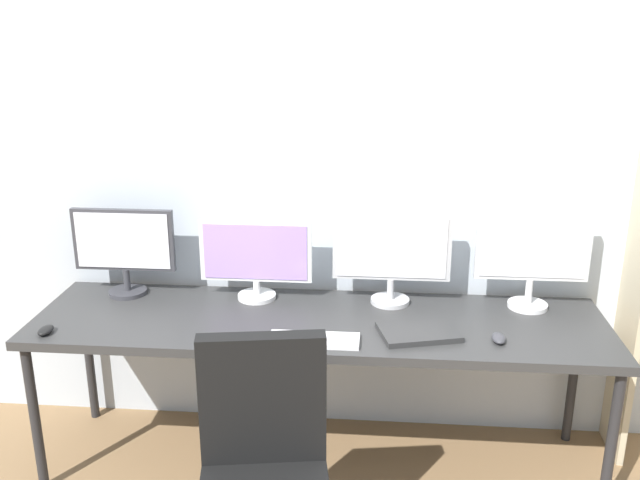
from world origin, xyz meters
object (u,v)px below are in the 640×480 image
(monitor_center_left, at_px, (256,256))
(mouse_left_side, at_px, (46,330))
(monitor_center_right, at_px, (392,253))
(mouse_right_side, at_px, (499,338))
(desk, at_px, (319,328))
(monitor_far_right, at_px, (533,251))
(monitor_far_left, at_px, (124,247))
(laptop_closed, at_px, (418,332))
(keyboard_main, at_px, (314,340))

(monitor_center_left, distance_m, mouse_left_side, 0.96)
(monitor_center_right, bearing_deg, mouse_right_side, -40.33)
(desk, bearing_deg, monitor_far_right, 12.70)
(desk, height_order, monitor_far_left, monitor_far_left)
(monitor_center_right, height_order, laptop_closed, monitor_center_right)
(desk, xyz_separation_m, keyboard_main, (0.00, -0.23, 0.06))
(mouse_left_side, bearing_deg, desk, 12.31)
(keyboard_main, relative_size, mouse_right_side, 3.86)
(mouse_right_side, bearing_deg, mouse_left_side, -177.38)
(monitor_center_left, bearing_deg, monitor_far_right, 0.00)
(monitor_center_left, height_order, laptop_closed, monitor_center_left)
(desk, distance_m, monitor_center_left, 0.46)
(desk, relative_size, monitor_far_right, 5.01)
(desk, bearing_deg, monitor_far_left, 167.31)
(keyboard_main, bearing_deg, mouse_right_side, 5.23)
(desk, xyz_separation_m, monitor_center_right, (0.31, 0.21, 0.29))
(desk, relative_size, mouse_right_side, 26.30)
(monitor_far_right, distance_m, mouse_right_side, 0.49)
(monitor_center_left, xyz_separation_m, monitor_far_right, (1.26, 0.00, 0.06))
(monitor_far_left, relative_size, mouse_left_side, 5.03)
(monitor_center_left, height_order, keyboard_main, monitor_center_left)
(laptop_closed, bearing_deg, mouse_right_side, -22.10)
(monitor_far_left, distance_m, laptop_closed, 1.43)
(mouse_left_side, bearing_deg, monitor_far_left, 67.42)
(desk, xyz_separation_m, mouse_left_side, (-1.13, -0.25, 0.06))
(monitor_center_left, relative_size, keyboard_main, 1.41)
(monitor_center_right, distance_m, mouse_left_side, 1.54)
(monitor_center_right, xyz_separation_m, monitor_far_right, (0.63, -0.00, 0.03))
(monitor_far_left, relative_size, mouse_right_side, 5.03)
(monitor_center_right, height_order, keyboard_main, monitor_center_right)
(keyboard_main, bearing_deg, desk, 90.00)
(monitor_far_left, height_order, mouse_left_side, monitor_far_left)
(monitor_far_left, distance_m, mouse_right_side, 1.75)
(desk, relative_size, monitor_center_right, 4.69)
(desk, relative_size, mouse_left_side, 26.30)
(desk, height_order, monitor_center_left, monitor_center_left)
(desk, relative_size, laptop_closed, 7.89)
(monitor_far_right, bearing_deg, keyboard_main, -154.86)
(mouse_right_side, bearing_deg, monitor_far_left, 167.59)
(mouse_right_side, distance_m, laptop_closed, 0.33)
(monitor_far_left, distance_m, monitor_center_right, 1.26)
(monitor_far_right, height_order, laptop_closed, monitor_far_right)
(mouse_right_side, bearing_deg, keyboard_main, -174.77)
(monitor_center_left, height_order, monitor_far_right, monitor_far_right)
(desk, height_order, laptop_closed, laptop_closed)
(desk, distance_m, monitor_far_right, 1.02)
(monitor_center_left, xyz_separation_m, laptop_closed, (0.74, -0.33, -0.20))
(monitor_center_left, xyz_separation_m, monitor_center_right, (0.63, 0.00, 0.04))
(monitor_center_right, bearing_deg, desk, -145.95)
(monitor_center_left, relative_size, monitor_center_right, 0.97)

